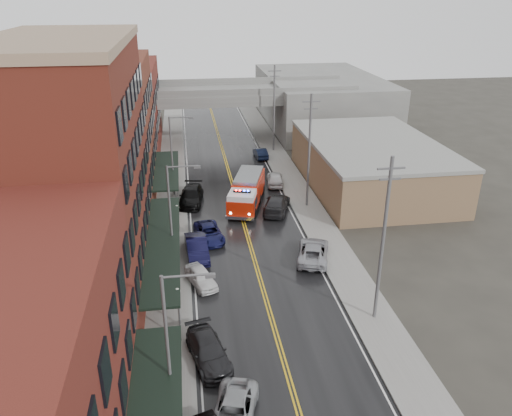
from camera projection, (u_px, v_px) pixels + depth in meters
road at (246, 231)px, 47.89m from camera, size 11.00×160.00×0.02m
sidewalk_left at (169, 236)px, 46.88m from camera, size 3.00×160.00×0.15m
sidewalk_right at (320, 226)px, 48.84m from camera, size 3.00×160.00×0.15m
curb_left at (187, 234)px, 47.10m from camera, size 0.30×160.00×0.15m
curb_right at (303, 227)px, 48.62m from camera, size 0.30×160.00×0.15m
brick_building_a at (1, 404)px, 20.16m from camera, size 9.00×18.00×12.00m
brick_building_b at (76, 175)px, 36.14m from camera, size 9.00×20.00×18.00m
brick_building_c at (108, 132)px, 52.58m from camera, size 9.00×15.00×15.00m
brick_building_far at (125, 109)px, 69.02m from camera, size 9.00×20.00×12.00m
tan_building at (371, 165)px, 58.07m from camera, size 14.00×22.00×5.00m
right_far_block at (320, 100)px, 84.88m from camera, size 18.00×30.00×8.00m
awning_1 at (163, 243)px, 39.34m from camera, size 2.60×18.00×3.09m
awning_2 at (167, 170)px, 55.18m from camera, size 2.60×13.00×3.09m
globe_lamp_1 at (178, 299)px, 33.43m from camera, size 0.44×0.44×3.12m
globe_lamp_2 at (177, 213)px, 46.10m from camera, size 0.44×0.44×3.12m
street_lamp_0 at (172, 341)px, 25.01m from camera, size 2.64×0.22×9.00m
street_lamp_1 at (173, 211)px, 39.49m from camera, size 2.64×0.22×9.00m
street_lamp_2 at (174, 152)px, 53.97m from camera, size 2.64×0.22×9.00m
utility_pole_0 at (383, 239)px, 32.73m from camera, size 1.80×0.24×12.00m
utility_pole_1 at (309, 150)px, 50.83m from camera, size 1.80×0.24×12.00m
utility_pole_2 at (274, 107)px, 68.93m from camera, size 1.80×0.24×12.00m
overpass at (218, 101)px, 74.43m from camera, size 40.00×10.00×7.50m
fire_truck at (247, 191)px, 52.73m from camera, size 5.35×9.14×3.18m
parked_car_left_2 at (234, 412)px, 26.57m from camera, size 3.45×5.24×1.34m
parked_car_left_3 at (208, 351)px, 30.98m from camera, size 3.13×5.35×1.46m
parked_car_left_4 at (201, 277)px, 39.02m from camera, size 2.86×4.28×1.36m
parked_car_left_5 at (197, 248)px, 43.03m from camera, size 2.13×5.18×1.67m
parked_car_left_6 at (209, 233)px, 46.05m from camera, size 2.99×5.15×1.35m
parked_car_left_7 at (191, 196)px, 53.81m from camera, size 3.13×6.02×1.67m
parked_car_right_0 at (313, 251)px, 42.64m from camera, size 4.02×5.96×1.52m
parked_car_right_1 at (277, 204)px, 51.86m from camera, size 4.04×6.15×1.66m
parked_car_right_2 at (275, 178)px, 58.92m from camera, size 2.42×4.77×1.56m
parked_car_right_3 at (261, 153)px, 68.35m from camera, size 1.66×4.22×1.37m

